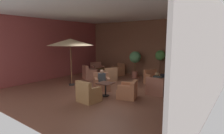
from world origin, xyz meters
TOP-DOWN VIEW (x-y plane):
  - ground_plane at (0.00, 0.00)m, footprint 9.19×8.69m
  - wall_back_brick at (0.00, 4.31)m, footprint 9.19×0.08m
  - wall_left_accent at (-4.56, 0.00)m, footprint 0.08×8.69m
  - wall_right_plain at (4.56, 0.00)m, footprint 0.08×8.69m
  - ceiling_slab at (0.00, 0.00)m, footprint 9.19×8.69m
  - cafe_table_front_left at (2.16, 1.96)m, footprint 0.72×0.72m
  - armchair_front_left_north at (1.28, 2.55)m, footprint 1.07×1.08m
  - armchair_front_left_east at (2.23, 0.90)m, footprint 0.86×0.85m
  - armchair_front_left_south at (3.08, 2.50)m, footprint 1.04×1.04m
  - cafe_table_front_right at (-2.12, 2.47)m, footprint 0.83×0.83m
  - armchair_front_right_north at (-1.73, 3.49)m, footprint 0.92×0.93m
  - armchair_front_right_east at (-3.14, 2.87)m, footprint 0.99×1.02m
  - armchair_front_right_south at (-2.61, 1.48)m, footprint 1.02×1.04m
  - armchair_front_right_west at (-1.22, 1.84)m, footprint 1.06×1.07m
  - cafe_table_mid_center at (0.50, -0.72)m, footprint 0.68×0.68m
  - armchair_mid_center_north at (1.48, -0.40)m, footprint 0.96×0.97m
  - armchair_mid_center_east at (-0.29, -0.05)m, footprint 1.06×1.06m
  - armchair_mid_center_south at (0.43, -1.75)m, footprint 0.84×0.80m
  - patio_umbrella_tall_red at (-2.22, -0.32)m, footprint 2.48×2.48m
  - potted_tree_left_corner at (-0.38, 3.46)m, footprint 0.76×0.76m
  - potted_tree_mid_left at (1.15, 3.89)m, footprint 0.63×0.63m
  - patron_blue_shirt at (-0.26, -0.08)m, footprint 0.41×0.42m
  - patron_by_window at (2.23, 0.94)m, footprint 0.34×0.28m
  - iced_drink_cup at (2.15, 2.01)m, footprint 0.08×0.08m
  - open_laptop at (2.14, 1.89)m, footprint 0.35×0.28m

SIDE VIEW (x-z plane):
  - ground_plane at x=0.00m, z-range -0.02..0.00m
  - armchair_front_left_south at x=3.08m, z-range -0.09..0.68m
  - armchair_mid_center_north at x=1.48m, z-range -0.09..0.68m
  - armchair_front_left_north at x=1.28m, z-range -0.11..0.70m
  - armchair_front_left_east at x=2.23m, z-range -0.10..0.71m
  - armchair_front_right_west at x=-1.22m, z-range -0.11..0.72m
  - armchair_mid_center_east at x=-0.29m, z-range -0.11..0.72m
  - armchair_front_right_south at x=-2.61m, z-range -0.12..0.75m
  - armchair_front_right_north at x=-1.73m, z-range -0.11..0.74m
  - armchair_mid_center_south at x=0.43m, z-range -0.12..0.76m
  - armchair_front_right_east at x=-3.14m, z-range -0.11..0.76m
  - cafe_table_front_left at x=2.16m, z-range 0.16..0.76m
  - cafe_table_mid_center at x=0.50m, z-range 0.17..0.77m
  - cafe_table_front_right at x=-2.12m, z-range 0.17..0.77m
  - open_laptop at x=2.14m, z-range 0.55..0.75m
  - iced_drink_cup at x=2.15m, z-range 0.60..0.71m
  - patron_by_window at x=2.23m, z-range 0.37..0.98m
  - patron_blue_shirt at x=-0.26m, z-range 0.37..0.99m
  - potted_tree_left_corner at x=-0.38m, z-range 0.35..2.10m
  - potted_tree_mid_left at x=1.15m, z-range 0.37..2.22m
  - wall_back_brick at x=0.00m, z-range 0.00..3.76m
  - wall_left_accent at x=-4.56m, z-range 0.00..3.76m
  - wall_right_plain at x=4.56m, z-range 0.00..3.76m
  - patio_umbrella_tall_red at x=-2.22m, z-range 1.08..3.64m
  - ceiling_slab at x=0.00m, z-range 3.76..3.82m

